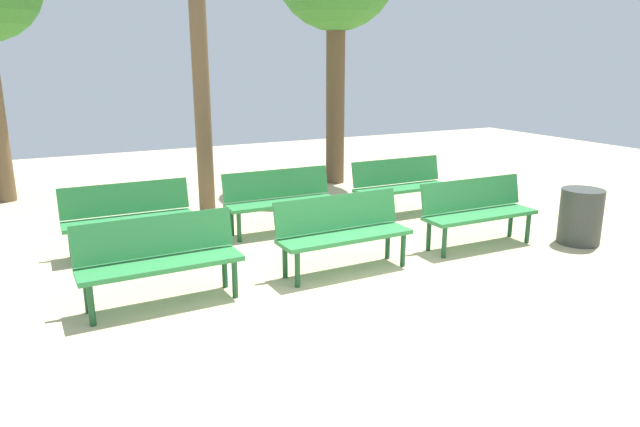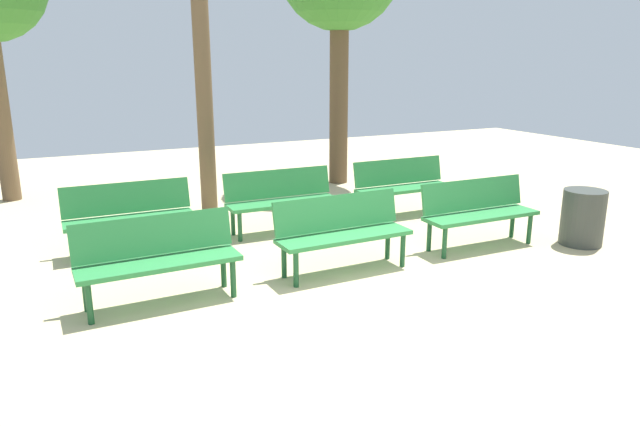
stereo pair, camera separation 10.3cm
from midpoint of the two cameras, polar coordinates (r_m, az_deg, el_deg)
ground_plane at (r=5.64m, az=9.60°, el=-10.46°), size 24.00×24.00×0.00m
bench_r0_c0 at (r=6.03m, az=-16.04°, el=-3.98°), size 1.61×0.51×0.87m
bench_r0_c1 at (r=6.69m, az=1.80°, el=-1.50°), size 1.61×0.51×0.87m
bench_r0_c2 at (r=7.87m, az=14.85°, el=0.50°), size 1.61×0.50×0.87m
bench_r1_c0 at (r=7.77m, az=-18.75°, el=0.02°), size 1.61×0.50×0.87m
bench_r1_c1 at (r=8.27m, az=-4.32°, el=1.66°), size 1.61×0.51×0.87m
bench_r1_c2 at (r=9.26m, az=7.61°, el=3.00°), size 1.60×0.49×0.87m
tree_1 at (r=9.20m, az=-11.86°, el=10.71°), size 0.25×0.25×3.54m
trash_bin at (r=8.45m, az=23.98°, el=-0.26°), size 0.55×0.55×0.74m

